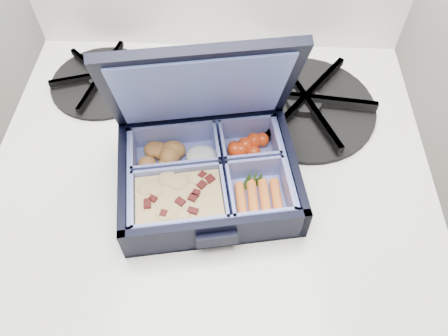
# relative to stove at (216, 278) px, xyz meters

# --- Properties ---
(stove) EXTENTS (0.55, 0.55, 0.83)m
(stove) POSITION_rel_stove_xyz_m (0.00, 0.00, 0.00)
(stove) COLOR white
(stove) RESTS_ON floor
(bento_box) EXTENTS (0.23, 0.19, 0.05)m
(bento_box) POSITION_rel_stove_xyz_m (0.00, -0.05, 0.44)
(bento_box) COLOR black
(bento_box) RESTS_ON stove
(burner_grate) EXTENTS (0.22, 0.22, 0.03)m
(burner_grate) POSITION_rel_stove_xyz_m (0.12, 0.09, 0.43)
(burner_grate) COLOR black
(burner_grate) RESTS_ON stove
(burner_grate_rear) EXTENTS (0.19, 0.19, 0.02)m
(burner_grate_rear) POSITION_rel_stove_xyz_m (-0.17, 0.13, 0.43)
(burner_grate_rear) COLOR black
(burner_grate_rear) RESTS_ON stove
(fork) EXTENTS (0.08, 0.16, 0.01)m
(fork) POSITION_rel_stove_xyz_m (0.01, 0.05, 0.42)
(fork) COLOR silver
(fork) RESTS_ON stove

